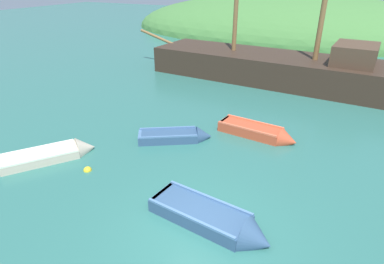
# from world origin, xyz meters

# --- Properties ---
(ground_plane) EXTENTS (120.00, 120.00, 0.00)m
(ground_plane) POSITION_xyz_m (0.00, 0.00, 0.00)
(ground_plane) COLOR #2D6B60
(shore_hill) EXTENTS (39.70, 23.51, 8.32)m
(shore_hill) POSITION_xyz_m (-4.87, 35.32, 0.00)
(shore_hill) COLOR #477F3D
(shore_hill) RESTS_ON ground
(sailing_ship) EXTENTS (18.61, 5.16, 12.38)m
(sailing_ship) POSITION_xyz_m (-1.41, 14.48, 0.59)
(sailing_ship) COLOR #38281E
(sailing_ship) RESTS_ON ground
(rowboat_outer_left) EXTENTS (3.41, 1.30, 0.92)m
(rowboat_outer_left) POSITION_xyz_m (-0.08, 6.29, 0.15)
(rowboat_outer_left) COLOR #C64C2D
(rowboat_outer_left) RESTS_ON ground
(rowboat_far) EXTENTS (3.02, 2.34, 0.86)m
(rowboat_far) POSITION_xyz_m (-3.02, 4.49, 0.12)
(rowboat_far) COLOR #335175
(rowboat_far) RESTS_ON ground
(rowboat_outer_right) EXTENTS (3.61, 1.51, 1.06)m
(rowboat_outer_right) POSITION_xyz_m (0.37, 0.47, 0.13)
(rowboat_outer_right) COLOR #335175
(rowboat_outer_right) RESTS_ON ground
(rowboat_center) EXTENTS (2.73, 3.26, 0.98)m
(rowboat_center) POSITION_xyz_m (-6.43, 1.17, 0.10)
(rowboat_center) COLOR beige
(rowboat_center) RESTS_ON ground
(buoy_yellow) EXTENTS (0.29, 0.29, 0.29)m
(buoy_yellow) POSITION_xyz_m (-4.74, 1.01, 0.00)
(buoy_yellow) COLOR yellow
(buoy_yellow) RESTS_ON ground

